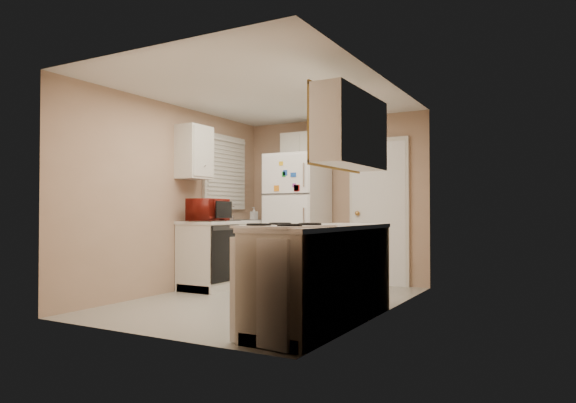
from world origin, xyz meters
The scene contains 19 objects.
floor centered at (0.00, 0.00, 0.00)m, with size 3.80×3.80×0.00m, color beige.
ceiling centered at (0.00, 0.00, 2.40)m, with size 3.80×3.80×0.00m, color white.
wall_left centered at (-1.40, 0.00, 1.20)m, with size 3.80×3.80×0.00m, color tan.
wall_right centered at (1.40, 0.00, 1.20)m, with size 3.80×3.80×0.00m, color tan.
wall_back centered at (0.00, 1.90, 1.20)m, with size 2.80×2.80×0.00m, color tan.
wall_front centered at (0.00, -1.90, 1.20)m, with size 2.80×2.80×0.00m, color tan.
left_counter centered at (-1.10, 0.90, 0.45)m, with size 0.60×1.80×0.90m, color silver.
dishwasher centered at (-0.81, 0.30, 0.49)m, with size 0.03×0.58×0.72m, color black.
sink centered at (-1.10, 1.05, 0.86)m, with size 0.54×0.74×0.16m, color gray.
microwave centered at (-1.04, 0.25, 1.05)m, with size 0.29×0.52×0.35m, color maroon.
soap_bottle centered at (-1.08, 1.39, 1.00)m, with size 0.09×0.09×0.19m, color white.
window_blinds centered at (-1.36, 1.05, 1.60)m, with size 0.10×0.98×1.08m, color silver.
upper_cabinet_left centered at (-1.25, 0.22, 1.80)m, with size 0.30×0.45×0.70m, color silver.
refrigerator centered at (-0.39, 1.49, 0.92)m, with size 0.76×0.74×1.85m, color white.
cabinet_over_fridge centered at (-0.40, 1.75, 2.00)m, with size 0.70×0.30×0.40m, color silver.
interior_door centered at (0.70, 1.86, 1.02)m, with size 0.86×0.06×2.08m, color white.
right_counter centered at (1.10, -0.80, 0.45)m, with size 0.60×2.00×0.90m, color silver.
stove centered at (1.06, -1.45, 0.42)m, with size 0.56×0.69×0.84m, color white.
upper_cabinet_right centered at (1.25, -0.50, 1.80)m, with size 0.30×1.20×0.70m, color silver.
Camera 1 is at (3.08, -5.04, 1.02)m, focal length 32.00 mm.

